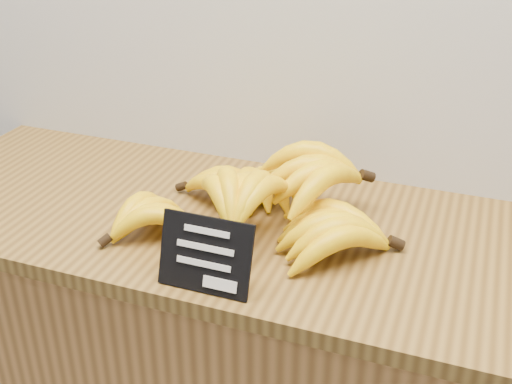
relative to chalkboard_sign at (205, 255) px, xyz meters
name	(u,v)px	position (x,y,z in m)	size (l,w,h in m)	color
counter_top	(265,230)	(0.02, 0.22, -0.07)	(1.51, 0.54, 0.03)	brown
chalkboard_sign	(205,255)	(0.00, 0.00, 0.00)	(0.15, 0.01, 0.12)	black
banana_pile	(265,200)	(0.02, 0.21, 0.00)	(0.56, 0.36, 0.13)	yellow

